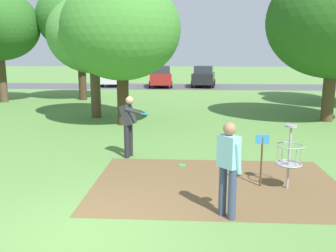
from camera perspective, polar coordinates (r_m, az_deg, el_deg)
ground_plane at (r=6.01m, az=-14.02°, el=-16.99°), size 160.00×160.00×0.00m
dirt_tee_pad at (r=8.04m, az=7.79°, el=-9.21°), size 5.43×3.62×0.01m
disc_golf_basket at (r=7.91m, az=18.45°, el=-4.33°), size 0.98×0.58×1.39m
player_foreground_watching at (r=6.22m, az=9.68°, el=-6.12°), size 0.45×0.46×1.71m
player_throwing at (r=9.82m, az=-6.34°, el=0.58°), size 0.98×0.76×1.71m
frisbee_by_tee at (r=9.25m, az=2.26°, el=-6.30°), size 0.20×0.20×0.02m
tree_near_left at (r=16.32m, az=-11.91°, el=14.14°), size 3.98×3.98×5.37m
tree_mid_left at (r=14.44m, az=-7.52°, el=15.07°), size 4.65×4.65×5.75m
tree_mid_center at (r=23.04m, az=-14.04°, el=16.47°), size 5.05×5.05×7.14m
tree_far_left at (r=24.63m, az=25.30°, el=13.08°), size 3.74×3.74×5.60m
tree_far_center at (r=16.54m, az=25.25°, el=15.03°), size 5.52×5.52×6.52m
parking_lot_strip at (r=31.85m, az=0.27°, el=6.37°), size 36.00×6.00×0.01m
parked_car_leftmost at (r=32.77m, az=-8.50°, el=8.00°), size 2.03×4.23×1.84m
parked_car_center_left at (r=31.42m, az=-1.21°, el=7.98°), size 2.24×4.34×1.84m
parked_car_center_right at (r=31.83m, az=5.75°, el=7.97°), size 2.30×4.36×1.84m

